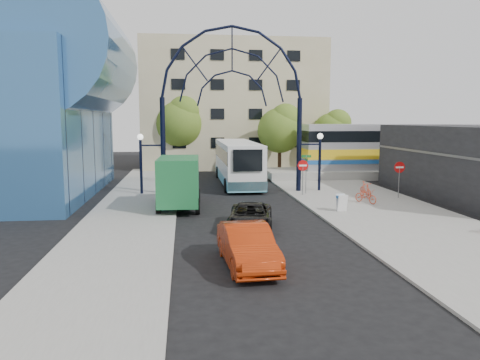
{
  "coord_description": "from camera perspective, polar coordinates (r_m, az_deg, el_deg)",
  "views": [
    {
      "loc": [
        -3.48,
        -20.02,
        5.48
      ],
      "look_at": [
        -0.38,
        6.0,
        2.05
      ],
      "focal_mm": 35.0,
      "sensor_mm": 36.0,
      "label": 1
    }
  ],
  "objects": [
    {
      "name": "tree_north_c",
      "position": [
        50.44,
        11.29,
        5.95
      ],
      "size": [
        4.16,
        4.16,
        6.5
      ],
      "color": "#382314",
      "rests_on": "ground"
    },
    {
      "name": "bike_near_a",
      "position": [
        31.05,
        15.09,
        -1.9
      ],
      "size": [
        1.31,
        1.8,
        0.9
      ],
      "primitive_type": "imported",
      "rotation": [
        0.0,
        0.0,
        0.47
      ],
      "color": "#D04529",
      "rests_on": "sidewalk_east"
    },
    {
      "name": "black_suv",
      "position": [
        23.45,
        1.28,
        -4.45
      ],
      "size": [
        2.92,
        4.92,
        1.28
      ],
      "primitive_type": "imported",
      "rotation": [
        0.0,
        0.0,
        -0.18
      ],
      "color": "black",
      "rests_on": "ground"
    },
    {
      "name": "tree_north_a",
      "position": [
        46.95,
        5.04,
        6.36
      ],
      "size": [
        4.48,
        4.48,
        7.0
      ],
      "color": "#382314",
      "rests_on": "ground"
    },
    {
      "name": "city_bus",
      "position": [
        39.69,
        -0.31,
        2.23
      ],
      "size": [
        3.08,
        12.98,
        3.56
      ],
      "rotation": [
        0.0,
        0.0,
        0.0
      ],
      "color": "white",
      "rests_on": "ground"
    },
    {
      "name": "ground",
      "position": [
        21.05,
        3.0,
        -7.64
      ],
      "size": [
        120.0,
        120.0,
        0.0
      ],
      "primitive_type": "plane",
      "color": "black",
      "rests_on": "ground"
    },
    {
      "name": "plaza_west",
      "position": [
        26.75,
        -13.16,
        -4.43
      ],
      "size": [
        5.0,
        50.0,
        0.12
      ],
      "primitive_type": "cube",
      "color": "gray",
      "rests_on": "ground"
    },
    {
      "name": "tree_north_b",
      "position": [
        49.95,
        -7.3,
        7.16
      ],
      "size": [
        5.12,
        5.12,
        8.0
      ],
      "color": "#382314",
      "rests_on": "ground"
    },
    {
      "name": "red_sedan",
      "position": [
        17.58,
        0.9,
        -8.02
      ],
      "size": [
        1.99,
        4.88,
        1.57
      ],
      "primitive_type": "imported",
      "rotation": [
        0.0,
        0.0,
        0.07
      ],
      "color": "#A82B0A",
      "rests_on": "ground"
    },
    {
      "name": "commercial_block_east",
      "position": [
        35.92,
        26.11,
        1.94
      ],
      "size": [
        6.0,
        16.0,
        5.0
      ],
      "primitive_type": "cube",
      "color": "black",
      "rests_on": "ground"
    },
    {
      "name": "sandwich_board",
      "position": [
        27.95,
        12.29,
        -2.47
      ],
      "size": [
        0.55,
        0.61,
        0.99
      ],
      "color": "white",
      "rests_on": "sidewalk_east"
    },
    {
      "name": "do_not_enter_sign",
      "position": [
        33.52,
        18.86,
        1.06
      ],
      "size": [
        0.76,
        0.07,
        2.48
      ],
      "color": "slate",
      "rests_on": "sidewalk_east"
    },
    {
      "name": "train_platform",
      "position": [
        48.41,
        22.28,
        0.88
      ],
      "size": [
        32.0,
        5.0,
        0.8
      ],
      "primitive_type": "cube",
      "color": "gray",
      "rests_on": "ground"
    },
    {
      "name": "transit_hall",
      "position": [
        36.98,
        -25.74,
        8.62
      ],
      "size": [
        16.5,
        18.0,
        14.5
      ],
      "color": "#316096",
      "rests_on": "ground"
    },
    {
      "name": "apartment_block",
      "position": [
        55.29,
        -1.11,
        9.04
      ],
      "size": [
        20.0,
        12.1,
        14.0
      ],
      "color": "tan",
      "rests_on": "ground"
    },
    {
      "name": "gateway_arch",
      "position": [
        34.34,
        -0.97,
        12.6
      ],
      "size": [
        13.64,
        0.44,
        12.1
      ],
      "color": "black",
      "rests_on": "ground"
    },
    {
      "name": "bike_near_b",
      "position": [
        33.12,
        15.02,
        -1.16
      ],
      "size": [
        0.54,
        1.82,
        1.09
      ],
      "primitive_type": "imported",
      "rotation": [
        0.0,
        0.0,
        0.02
      ],
      "color": "#FF5333",
      "rests_on": "sidewalk_east"
    },
    {
      "name": "sidewalk_east",
      "position": [
        27.17,
        18.42,
        -4.43
      ],
      "size": [
        8.0,
        56.0,
        0.12
      ],
      "primitive_type": "cube",
      "color": "gray",
      "rests_on": "ground"
    },
    {
      "name": "green_truck",
      "position": [
        28.96,
        -7.38,
        -0.3
      ],
      "size": [
        2.67,
        6.44,
        3.21
      ],
      "rotation": [
        0.0,
        0.0,
        -0.04
      ],
      "color": "black",
      "rests_on": "ground"
    },
    {
      "name": "street_name_sign",
      "position": [
        33.93,
        8.08,
        1.72
      ],
      "size": [
        0.7,
        0.7,
        2.8
      ],
      "color": "slate",
      "rests_on": "sidewalk_east"
    },
    {
      "name": "stop_sign",
      "position": [
        33.26,
        7.67,
        1.38
      ],
      "size": [
        0.8,
        0.07,
        2.5
      ],
      "color": "slate",
      "rests_on": "sidewalk_east"
    },
    {
      "name": "train_car",
      "position": [
        48.21,
        22.42,
        3.83
      ],
      "size": [
        25.1,
        3.05,
        4.2
      ],
      "color": "#B7B7BC",
      "rests_on": "train_platform"
    }
  ]
}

